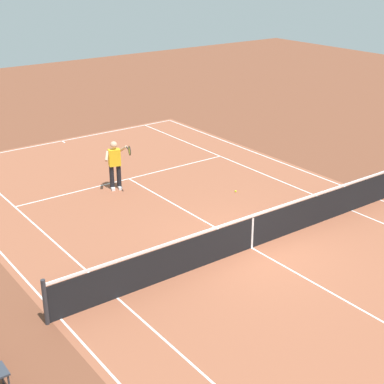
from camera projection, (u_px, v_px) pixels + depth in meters
ground_plane at (251, 248)px, 15.50m from camera, size 60.00×60.00×0.00m
court_slab at (251, 248)px, 15.50m from camera, size 24.20×11.40×0.00m
court_line_markings at (251, 248)px, 15.50m from camera, size 23.85×11.05×0.01m
tennis_net at (252, 231)px, 15.32m from camera, size 0.10×11.70×1.08m
tennis_player_near at (115, 163)px, 19.04m from camera, size 1.17×0.74×1.70m
tennis_ball at (236, 191)px, 19.12m from camera, size 0.07×0.07×0.07m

